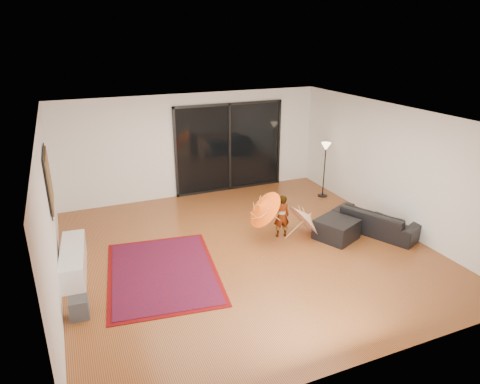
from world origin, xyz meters
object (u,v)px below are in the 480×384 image
ottoman (336,229)px  sofa (376,220)px  media_console (73,260)px  child (282,216)px

ottoman → sofa: bearing=-3.3°
sofa → ottoman: bearing=61.7°
sofa → media_console: bearing=57.5°
sofa → child: (-2.02, 0.60, 0.21)m
media_console → child: 4.19m
sofa → child: bearing=48.4°
sofa → ottoman: (-0.99, 0.06, -0.05)m
media_console → sofa: bearing=-2.8°
media_console → sofa: 6.25m
sofa → ottoman: 0.99m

